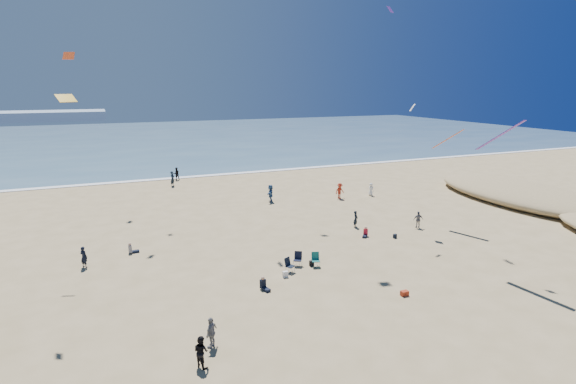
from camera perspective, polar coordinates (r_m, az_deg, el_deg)
name	(u,v)px	position (r m, az deg, el deg)	size (l,w,h in m)	color
ground	(317,369)	(21.35, 3.65, -21.47)	(220.00, 220.00, 0.00)	tan
ocean	(136,139)	(111.58, -18.74, 6.39)	(220.00, 100.00, 0.06)	#476B84
surf_line	(167,179)	(62.34, -15.08, 1.65)	(220.00, 1.20, 0.08)	white
standing_flyers	(312,219)	(39.32, 3.03, -3.44)	(30.27, 52.18, 1.90)	gray
seated_group	(321,293)	(26.88, 4.16, -12.64)	(19.24, 26.60, 0.84)	white
chair_cluster	(301,261)	(30.98, 1.71, -8.81)	(2.78, 1.62, 1.00)	black
white_tote	(285,274)	(29.75, -0.34, -10.40)	(0.35, 0.20, 0.40)	white
black_backpack	(312,263)	(31.53, 3.03, -9.03)	(0.30, 0.22, 0.38)	black
cooler	(404,293)	(28.23, 14.58, -12.34)	(0.45, 0.30, 0.30)	#A22E17
navy_bag	(395,236)	(38.00, 13.42, -5.46)	(0.28, 0.18, 0.34)	black
kites_aloft	(371,52)	(32.73, 10.50, 17.09)	(43.38, 44.14, 25.75)	white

